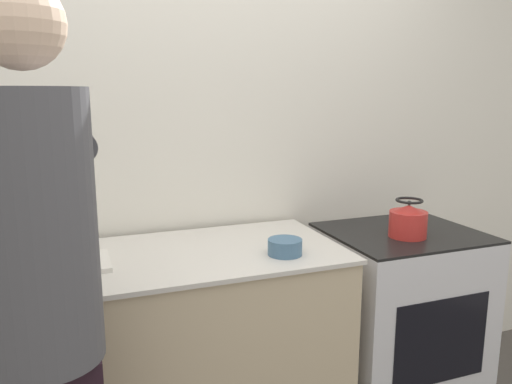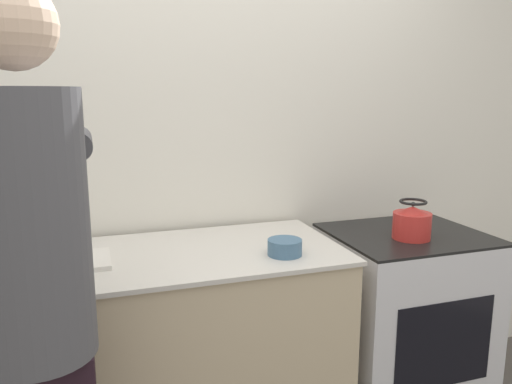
{
  "view_description": "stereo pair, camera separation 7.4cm",
  "coord_description": "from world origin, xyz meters",
  "px_view_note": "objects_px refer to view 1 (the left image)",
  "views": [
    {
      "loc": [
        -0.56,
        -1.58,
        1.55
      ],
      "look_at": [
        0.12,
        0.23,
        1.16
      ],
      "focal_mm": 35.0,
      "sensor_mm": 36.0,
      "label": 1
    },
    {
      "loc": [
        -0.49,
        -1.6,
        1.55
      ],
      "look_at": [
        0.12,
        0.23,
        1.16
      ],
      "focal_mm": 35.0,
      "sensor_mm": 36.0,
      "label": 2
    }
  ],
  "objects_px": {
    "kettle": "(408,221)",
    "oven": "(398,320)",
    "bowl_prep": "(285,247)",
    "knife": "(46,264)",
    "person": "(43,302)",
    "cutting_board": "(55,266)"
  },
  "relations": [
    {
      "from": "oven",
      "to": "cutting_board",
      "type": "bearing_deg",
      "value": 179.45
    },
    {
      "from": "bowl_prep",
      "to": "knife",
      "type": "bearing_deg",
      "value": 170.04
    },
    {
      "from": "cutting_board",
      "to": "kettle",
      "type": "xyz_separation_m",
      "value": [
        1.49,
        -0.09,
        0.06
      ]
    },
    {
      "from": "person",
      "to": "kettle",
      "type": "height_order",
      "value": "person"
    },
    {
      "from": "kettle",
      "to": "oven",
      "type": "bearing_deg",
      "value": 64.21
    },
    {
      "from": "oven",
      "to": "person",
      "type": "relative_size",
      "value": 0.5
    },
    {
      "from": "person",
      "to": "bowl_prep",
      "type": "xyz_separation_m",
      "value": [
        0.87,
        0.39,
        -0.06
      ]
    },
    {
      "from": "knife",
      "to": "bowl_prep",
      "type": "relative_size",
      "value": 1.77
    },
    {
      "from": "oven",
      "to": "person",
      "type": "distance_m",
      "value": 1.72
    },
    {
      "from": "person",
      "to": "oven",
      "type": "bearing_deg",
      "value": 18.94
    },
    {
      "from": "oven",
      "to": "person",
      "type": "bearing_deg",
      "value": -161.06
    },
    {
      "from": "bowl_prep",
      "to": "cutting_board",
      "type": "bearing_deg",
      "value": 169.91
    },
    {
      "from": "knife",
      "to": "kettle",
      "type": "xyz_separation_m",
      "value": [
        1.52,
        -0.09,
        0.04
      ]
    },
    {
      "from": "person",
      "to": "cutting_board",
      "type": "xyz_separation_m",
      "value": [
        0.02,
        0.54,
        -0.09
      ]
    },
    {
      "from": "kettle",
      "to": "person",
      "type": "bearing_deg",
      "value": -163.28
    },
    {
      "from": "cutting_board",
      "to": "bowl_prep",
      "type": "height_order",
      "value": "bowl_prep"
    },
    {
      "from": "knife",
      "to": "kettle",
      "type": "bearing_deg",
      "value": 14.35
    },
    {
      "from": "oven",
      "to": "knife",
      "type": "bearing_deg",
      "value": 179.34
    },
    {
      "from": "kettle",
      "to": "bowl_prep",
      "type": "distance_m",
      "value": 0.64
    },
    {
      "from": "kettle",
      "to": "bowl_prep",
      "type": "bearing_deg",
      "value": -174.56
    },
    {
      "from": "oven",
      "to": "cutting_board",
      "type": "xyz_separation_m",
      "value": [
        -1.53,
        0.01,
        0.47
      ]
    },
    {
      "from": "oven",
      "to": "knife",
      "type": "height_order",
      "value": "knife"
    }
  ]
}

